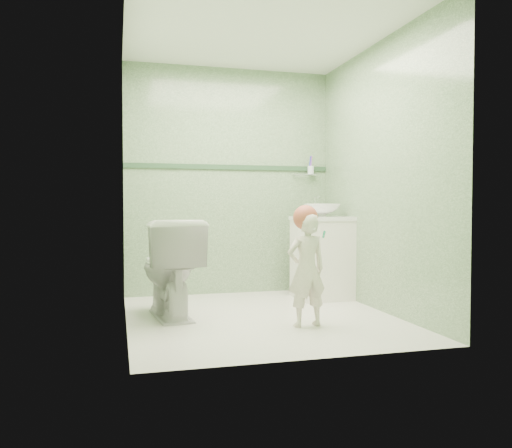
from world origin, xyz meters
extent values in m
plane|color=silver|center=(0.00, 0.00, 0.00)|extent=(2.50, 2.50, 0.00)
cube|color=#6A8C64|center=(0.00, 1.25, 1.20)|extent=(2.20, 0.04, 2.40)
cube|color=#6A8C64|center=(0.00, -1.25, 1.20)|extent=(2.20, 0.04, 2.40)
cube|color=#6A8C64|center=(-1.10, 0.00, 1.20)|extent=(0.04, 2.50, 2.40)
cube|color=#6A8C64|center=(1.10, 0.00, 1.20)|extent=(0.04, 2.50, 2.40)
plane|color=white|center=(0.00, 0.00, 2.40)|extent=(2.50, 2.50, 0.00)
cube|color=#2D4E32|center=(0.00, 1.24, 1.35)|extent=(2.20, 0.02, 0.05)
cube|color=white|center=(0.84, 0.70, 0.40)|extent=(0.52, 0.50, 0.80)
cube|color=white|center=(0.84, 0.70, 0.81)|extent=(0.54, 0.52, 0.04)
imported|color=white|center=(0.84, 0.70, 0.89)|extent=(0.37, 0.37, 0.13)
cylinder|color=silver|center=(0.84, 0.90, 0.95)|extent=(0.03, 0.03, 0.18)
cylinder|color=silver|center=(0.84, 0.85, 1.03)|extent=(0.02, 0.12, 0.02)
cylinder|color=silver|center=(0.84, 1.20, 1.28)|extent=(0.26, 0.02, 0.02)
cylinder|color=silver|center=(0.90, 1.18, 1.33)|extent=(0.07, 0.07, 0.09)
cylinder|color=purple|center=(0.90, 1.17, 1.40)|extent=(0.01, 0.01, 0.17)
cylinder|color=purple|center=(0.89, 1.17, 1.40)|extent=(0.01, 0.01, 0.17)
cylinder|color=#2A33CE|center=(0.88, 1.17, 1.40)|extent=(0.01, 0.01, 0.17)
cylinder|color=red|center=(0.91, 1.19, 1.40)|extent=(0.01, 0.01, 0.17)
imported|color=white|center=(-0.74, 0.20, 0.41)|extent=(0.55, 0.86, 0.83)
imported|color=beige|center=(0.25, -0.42, 0.44)|extent=(0.34, 0.25, 0.88)
sphere|color=#B3523A|center=(0.25, -0.39, 0.85)|extent=(0.20, 0.20, 0.20)
cylinder|color=#0A9867|center=(0.35, -0.54, 0.72)|extent=(0.06, 0.14, 0.06)
cube|color=white|center=(0.28, -0.49, 0.76)|extent=(0.03, 0.03, 0.02)
camera|label=1|loc=(-1.16, -4.18, 0.94)|focal=36.39mm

